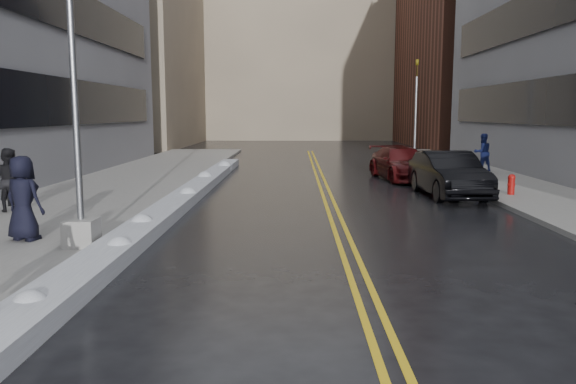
{
  "coord_description": "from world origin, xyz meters",
  "views": [
    {
      "loc": [
        1.33,
        -9.84,
        3.02
      ],
      "look_at": [
        1.17,
        2.35,
        1.3
      ],
      "focal_mm": 35.0,
      "sensor_mm": 36.0,
      "label": 1
    }
  ],
  "objects_px": {
    "pedestrian_b": "(8,180)",
    "pedestrian_east": "(482,152)",
    "pedestrian_d": "(13,179)",
    "car_maroon": "(402,163)",
    "fire_hydrant": "(511,183)",
    "traffic_signal": "(416,106)",
    "lamppost": "(77,136)",
    "pedestrian_c": "(23,198)",
    "car_black": "(448,174)"
  },
  "relations": [
    {
      "from": "fire_hydrant",
      "to": "pedestrian_b",
      "type": "distance_m",
      "value": 16.49
    },
    {
      "from": "lamppost",
      "to": "pedestrian_d",
      "type": "relative_size",
      "value": 4.46
    },
    {
      "from": "fire_hydrant",
      "to": "pedestrian_b",
      "type": "height_order",
      "value": "pedestrian_b"
    },
    {
      "from": "lamppost",
      "to": "pedestrian_east",
      "type": "height_order",
      "value": "lamppost"
    },
    {
      "from": "fire_hydrant",
      "to": "pedestrian_c",
      "type": "bearing_deg",
      "value": -151.73
    },
    {
      "from": "lamppost",
      "to": "fire_hydrant",
      "type": "bearing_deg",
      "value": 33.04
    },
    {
      "from": "lamppost",
      "to": "car_black",
      "type": "bearing_deg",
      "value": 39.59
    },
    {
      "from": "car_black",
      "to": "fire_hydrant",
      "type": "bearing_deg",
      "value": -13.91
    },
    {
      "from": "pedestrian_b",
      "to": "car_black",
      "type": "relative_size",
      "value": 0.37
    },
    {
      "from": "pedestrian_east",
      "to": "car_black",
      "type": "height_order",
      "value": "pedestrian_east"
    },
    {
      "from": "lamppost",
      "to": "pedestrian_east",
      "type": "distance_m",
      "value": 21.34
    },
    {
      "from": "traffic_signal",
      "to": "car_maroon",
      "type": "bearing_deg",
      "value": -105.64
    },
    {
      "from": "fire_hydrant",
      "to": "car_maroon",
      "type": "relative_size",
      "value": 0.14
    },
    {
      "from": "pedestrian_c",
      "to": "car_black",
      "type": "xyz_separation_m",
      "value": [
        11.69,
        7.84,
        -0.29
      ]
    },
    {
      "from": "pedestrian_east",
      "to": "car_maroon",
      "type": "distance_m",
      "value": 5.02
    },
    {
      "from": "lamppost",
      "to": "pedestrian_c",
      "type": "height_order",
      "value": "lamppost"
    },
    {
      "from": "pedestrian_b",
      "to": "pedestrian_east",
      "type": "bearing_deg",
      "value": -145.71
    },
    {
      "from": "fire_hydrant",
      "to": "pedestrian_east",
      "type": "height_order",
      "value": "pedestrian_east"
    },
    {
      "from": "lamppost",
      "to": "pedestrian_b",
      "type": "height_order",
      "value": "lamppost"
    },
    {
      "from": "fire_hydrant",
      "to": "pedestrian_d",
      "type": "bearing_deg",
      "value": -170.62
    },
    {
      "from": "pedestrian_b",
      "to": "pedestrian_d",
      "type": "xyz_separation_m",
      "value": [
        -0.36,
        0.97,
        -0.08
      ]
    },
    {
      "from": "car_black",
      "to": "pedestrian_b",
      "type": "bearing_deg",
      "value": -166.49
    },
    {
      "from": "traffic_signal",
      "to": "fire_hydrant",
      "type": "bearing_deg",
      "value": -87.95
    },
    {
      "from": "pedestrian_east",
      "to": "car_black",
      "type": "bearing_deg",
      "value": 52.18
    },
    {
      "from": "pedestrian_b",
      "to": "pedestrian_c",
      "type": "distance_m",
      "value": 4.37
    },
    {
      "from": "fire_hydrant",
      "to": "car_black",
      "type": "distance_m",
      "value": 2.18
    },
    {
      "from": "pedestrian_d",
      "to": "pedestrian_east",
      "type": "xyz_separation_m",
      "value": [
        18.05,
        10.82,
        0.08
      ]
    },
    {
      "from": "pedestrian_c",
      "to": "car_black",
      "type": "distance_m",
      "value": 14.08
    },
    {
      "from": "fire_hydrant",
      "to": "car_maroon",
      "type": "height_order",
      "value": "car_maroon"
    },
    {
      "from": "pedestrian_b",
      "to": "car_maroon",
      "type": "bearing_deg",
      "value": -143.92
    },
    {
      "from": "traffic_signal",
      "to": "pedestrian_c",
      "type": "distance_m",
      "value": 25.33
    },
    {
      "from": "pedestrian_d",
      "to": "pedestrian_east",
      "type": "distance_m",
      "value": 21.04
    },
    {
      "from": "car_maroon",
      "to": "car_black",
      "type": "bearing_deg",
      "value": -90.32
    },
    {
      "from": "pedestrian_east",
      "to": "lamppost",
      "type": "bearing_deg",
      "value": 37.32
    },
    {
      "from": "traffic_signal",
      "to": "car_maroon",
      "type": "distance_m",
      "value": 8.96
    },
    {
      "from": "fire_hydrant",
      "to": "pedestrian_c",
      "type": "height_order",
      "value": "pedestrian_c"
    },
    {
      "from": "lamppost",
      "to": "pedestrian_b",
      "type": "distance_m",
      "value": 5.91
    },
    {
      "from": "pedestrian_b",
      "to": "car_maroon",
      "type": "xyz_separation_m",
      "value": [
        13.26,
        9.45,
        -0.34
      ]
    },
    {
      "from": "pedestrian_b",
      "to": "car_maroon",
      "type": "relative_size",
      "value": 0.37
    },
    {
      "from": "lamppost",
      "to": "pedestrian_d",
      "type": "xyz_separation_m",
      "value": [
        -4.12,
        5.29,
        -1.53
      ]
    },
    {
      "from": "fire_hydrant",
      "to": "pedestrian_b",
      "type": "relative_size",
      "value": 0.39
    },
    {
      "from": "fire_hydrant",
      "to": "pedestrian_c",
      "type": "xyz_separation_m",
      "value": [
        -13.81,
        -7.43,
        0.57
      ]
    },
    {
      "from": "traffic_signal",
      "to": "pedestrian_east",
      "type": "distance_m",
      "value": 6.68
    },
    {
      "from": "pedestrian_d",
      "to": "pedestrian_east",
      "type": "bearing_deg",
      "value": -146.05
    },
    {
      "from": "lamppost",
      "to": "car_maroon",
      "type": "height_order",
      "value": "lamppost"
    },
    {
      "from": "car_maroon",
      "to": "pedestrian_d",
      "type": "bearing_deg",
      "value": -155.66
    },
    {
      "from": "lamppost",
      "to": "traffic_signal",
      "type": "xyz_separation_m",
      "value": [
        11.8,
        22.0,
        0.87
      ]
    },
    {
      "from": "fire_hydrant",
      "to": "car_maroon",
      "type": "xyz_separation_m",
      "value": [
        -2.81,
        5.76,
        0.19
      ]
    },
    {
      "from": "traffic_signal",
      "to": "car_black",
      "type": "height_order",
      "value": "traffic_signal"
    },
    {
      "from": "pedestrian_d",
      "to": "car_maroon",
      "type": "relative_size",
      "value": 0.34
    }
  ]
}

